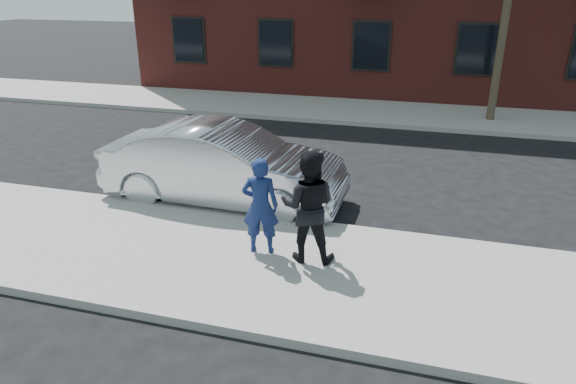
% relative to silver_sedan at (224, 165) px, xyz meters
% --- Properties ---
extents(ground, '(100.00, 100.00, 0.00)m').
position_rel_silver_sedan_xyz_m(ground, '(1.56, -2.30, -0.85)').
color(ground, black).
rests_on(ground, ground).
extents(near_sidewalk, '(50.00, 3.50, 0.15)m').
position_rel_silver_sedan_xyz_m(near_sidewalk, '(1.56, -2.55, -0.78)').
color(near_sidewalk, gray).
rests_on(near_sidewalk, ground).
extents(near_curb, '(50.00, 0.10, 0.15)m').
position_rel_silver_sedan_xyz_m(near_curb, '(1.56, -0.75, -0.78)').
color(near_curb, '#999691').
rests_on(near_curb, ground).
extents(far_sidewalk, '(50.00, 3.50, 0.15)m').
position_rel_silver_sedan_xyz_m(far_sidewalk, '(1.56, 8.95, -0.78)').
color(far_sidewalk, gray).
rests_on(far_sidewalk, ground).
extents(far_curb, '(50.00, 0.10, 0.15)m').
position_rel_silver_sedan_xyz_m(far_curb, '(1.56, 7.15, -0.78)').
color(far_curb, '#999691').
rests_on(far_curb, ground).
extents(silver_sedan, '(5.19, 1.88, 1.70)m').
position_rel_silver_sedan_xyz_m(silver_sedan, '(0.00, 0.00, 0.00)').
color(silver_sedan, '#B7BABF').
rests_on(silver_sedan, ground).
extents(man_hoodie, '(0.69, 0.53, 1.70)m').
position_rel_silver_sedan_xyz_m(man_hoodie, '(1.55, -2.14, 0.15)').
color(man_hoodie, navy).
rests_on(man_hoodie, near_sidewalk).
extents(man_peacoat, '(0.99, 0.81, 1.90)m').
position_rel_silver_sedan_xyz_m(man_peacoat, '(2.38, -2.16, 0.25)').
color(man_peacoat, black).
rests_on(man_peacoat, near_sidewalk).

